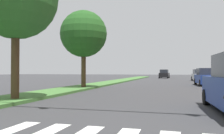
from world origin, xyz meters
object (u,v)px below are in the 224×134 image
sedan_midblock (206,77)px  tree_far (84,34)px  sedan_far_horizon (164,74)px  sedan_distant (199,75)px

sedan_midblock → tree_far: bearing=-144.3°
tree_far → sedan_far_horizon: (4.71, 30.75, -3.51)m
sedan_midblock → sedan_far_horizon: (-5.11, 23.69, 0.01)m
tree_far → sedan_midblock: (9.82, 7.05, -3.53)m
tree_far → sedan_far_horizon: tree_far is taller
sedan_far_horizon → sedan_distant: bearing=-66.1°
sedan_distant → tree_far: bearing=-119.1°
sedan_distant → sedan_far_horizon: 13.58m
sedan_distant → sedan_midblock: bearing=-92.0°
sedan_distant → sedan_far_horizon: sedan_far_horizon is taller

